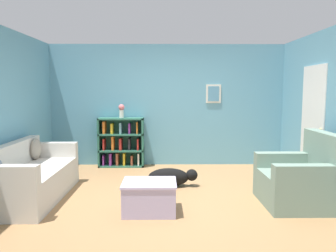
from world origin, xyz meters
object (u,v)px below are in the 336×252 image
recliner_chair (301,180)px  dog (171,177)px  bookshelf (121,143)px  coffee_table (149,196)px  couch (31,178)px  vase (122,110)px

recliner_chair → dog: (-1.83, 0.90, -0.20)m
bookshelf → dog: bookshelf is taller
coffee_table → recliner_chair: bearing=7.3°
coffee_table → dog: coffee_table is taller
couch → recliner_chair: recliner_chair is taller
dog → vase: size_ratio=3.47×
coffee_table → dog: 1.22m
bookshelf → recliner_chair: bearing=-39.9°
recliner_chair → dog: size_ratio=1.05×
bookshelf → recliner_chair: bookshelf is taller
couch → recliner_chair: size_ratio=1.85×
coffee_table → dog: bearing=75.2°
bookshelf → coffee_table: (0.73, -2.67, -0.28)m
dog → couch: bearing=-164.1°
recliner_chair → dog: recliner_chair is taller
couch → dog: bearing=15.9°
couch → vase: bearing=62.1°
couch → dog: (2.12, 0.60, -0.16)m
dog → vase: (-1.01, 1.48, 1.05)m
bookshelf → dog: 1.86m
recliner_chair → coffee_table: 2.17m
couch → dog: 2.21m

